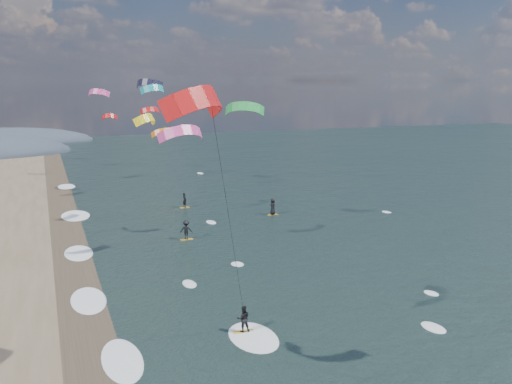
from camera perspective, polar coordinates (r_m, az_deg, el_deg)
name	(u,v)px	position (r m, az deg, el deg)	size (l,w,h in m)	color
ground	(364,379)	(29.16, 10.74, -17.90)	(260.00, 260.00, 0.00)	black
wet_sand_strip	(87,332)	(34.61, -16.54, -13.32)	(3.00, 240.00, 0.00)	#382D23
kitesurfer_near_b	(226,191)	(25.98, -3.02, 0.13)	(6.87, 9.01, 14.41)	gold
far_kitesurfers	(217,216)	(56.42, -3.93, -2.42)	(12.10, 13.73, 1.78)	gold
bg_kite_field	(153,108)	(71.52, -10.24, 8.25)	(12.93, 63.94, 8.19)	#D83F8C
shoreline_surf	(100,300)	(39.06, -15.30, -10.38)	(2.40, 79.40, 0.11)	white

